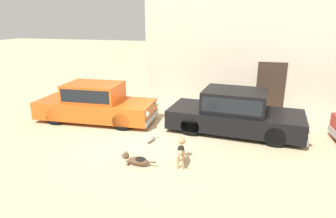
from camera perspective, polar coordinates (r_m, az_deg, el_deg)
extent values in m
plane|color=tan|center=(9.89, -4.73, -4.96)|extent=(80.00, 80.00, 0.00)
cube|color=#D15619|center=(11.37, -13.83, 0.07)|extent=(4.42, 1.89, 0.64)
cube|color=#D15619|center=(11.22, -14.26, 3.23)|extent=(2.07, 1.54, 0.65)
cube|color=black|center=(11.22, -14.26, 3.28)|extent=(1.91, 1.56, 0.46)
cube|color=#999BA0|center=(10.68, -3.31, -1.74)|extent=(0.20, 1.65, 0.20)
cube|color=#999BA0|center=(12.51, -22.65, -0.21)|extent=(0.20, 1.65, 0.20)
sphere|color=silver|center=(11.17, -2.28, 1.04)|extent=(0.20, 0.20, 0.20)
sphere|color=silver|center=(9.96, -4.21, -1.04)|extent=(0.20, 0.20, 0.20)
cube|color=red|center=(12.98, -21.05, 2.27)|extent=(0.05, 0.18, 0.18)
cube|color=red|center=(11.86, -24.79, 0.46)|extent=(0.05, 0.18, 0.18)
cylinder|color=black|center=(11.57, -6.37, 0.01)|extent=(0.65, 0.23, 0.64)
cylinder|color=black|center=(10.26, -9.01, -2.39)|extent=(0.65, 0.23, 0.64)
cylinder|color=black|center=(12.64, -17.63, 0.77)|extent=(0.65, 0.23, 0.64)
cylinder|color=black|center=(11.44, -21.26, -1.30)|extent=(0.65, 0.23, 0.64)
cube|color=black|center=(10.20, 12.84, -1.89)|extent=(4.54, 2.17, 0.62)
cube|color=black|center=(10.01, 12.84, 1.68)|extent=(2.15, 1.73, 0.69)
cube|color=black|center=(10.01, 12.85, 1.74)|extent=(1.99, 1.74, 0.48)
cube|color=#999BA0|center=(10.27, 24.94, -4.18)|extent=(0.26, 1.80, 0.20)
cube|color=#999BA0|center=(10.71, 1.14, -1.64)|extent=(0.26, 1.80, 0.20)
sphere|color=silver|center=(10.86, 25.05, -1.17)|extent=(0.20, 0.20, 0.20)
sphere|color=silver|center=(9.47, 25.69, -3.83)|extent=(0.20, 0.20, 0.20)
cube|color=red|center=(11.33, 2.45, 1.29)|extent=(0.05, 0.18, 0.18)
cube|color=red|center=(9.89, -0.34, -1.10)|extent=(0.05, 0.18, 0.18)
cylinder|color=black|center=(10.96, 20.22, -1.99)|extent=(0.65, 0.25, 0.63)
cylinder|color=black|center=(9.43, 20.12, -5.08)|extent=(0.65, 0.25, 0.63)
cylinder|color=black|center=(11.22, 6.66, -0.58)|extent=(0.65, 0.25, 0.63)
cylinder|color=black|center=(9.72, 4.40, -3.35)|extent=(0.65, 0.25, 0.63)
cube|color=red|center=(10.93, 29.38, -1.55)|extent=(0.05, 0.18, 0.18)
cube|color=#38281E|center=(12.39, 19.32, 3.79)|extent=(1.10, 0.02, 2.10)
cylinder|color=tan|center=(8.02, 2.09, -9.08)|extent=(0.06, 0.06, 0.35)
cylinder|color=tan|center=(8.01, 3.07, -9.11)|extent=(0.06, 0.06, 0.35)
cylinder|color=tan|center=(7.68, 1.90, -10.33)|extent=(0.06, 0.06, 0.35)
cylinder|color=tan|center=(7.67, 2.92, -10.37)|extent=(0.06, 0.06, 0.35)
ellipsoid|color=tan|center=(7.73, 2.52, -8.01)|extent=(0.28, 0.61, 0.23)
ellipsoid|color=black|center=(7.66, 2.51, -7.72)|extent=(0.22, 0.35, 0.13)
sphere|color=tan|center=(8.02, 2.69, -6.22)|extent=(0.20, 0.20, 0.20)
cone|color=tan|center=(8.12, 2.73, -6.02)|extent=(0.13, 0.13, 0.11)
cone|color=tan|center=(7.98, 2.26, -5.61)|extent=(0.08, 0.08, 0.09)
cone|color=tan|center=(7.98, 3.13, -5.64)|extent=(0.08, 0.08, 0.09)
cylinder|color=tan|center=(7.38, 2.35, -8.92)|extent=(0.08, 0.21, 0.11)
cylinder|color=brown|center=(7.98, -7.75, -10.55)|extent=(0.06, 0.10, 0.06)
cylinder|color=brown|center=(8.09, -7.32, -10.13)|extent=(0.06, 0.10, 0.06)
ellipsoid|color=brown|center=(7.89, -5.74, -10.10)|extent=(0.62, 0.26, 0.23)
ellipsoid|color=black|center=(7.84, -5.45, -9.73)|extent=(0.34, 0.23, 0.13)
sphere|color=brown|center=(7.98, -8.22, -9.00)|extent=(0.19, 0.19, 0.19)
cone|color=brown|center=(8.03, -8.86, -8.98)|extent=(0.11, 0.11, 0.10)
cone|color=brown|center=(7.90, -8.43, -8.62)|extent=(0.07, 0.07, 0.09)
cone|color=brown|center=(7.99, -8.07, -8.29)|extent=(0.07, 0.07, 0.09)
cylinder|color=brown|center=(7.74, -3.15, -10.33)|extent=(0.22, 0.06, 0.08)
ellipsoid|color=gray|center=(9.35, -3.26, -5.85)|extent=(0.19, 0.42, 0.13)
sphere|color=gray|center=(9.14, -3.86, -6.27)|extent=(0.12, 0.12, 0.12)
cone|color=gray|center=(9.11, -3.69, -6.02)|extent=(0.04, 0.04, 0.05)
cone|color=gray|center=(9.13, -4.04, -5.96)|extent=(0.04, 0.04, 0.05)
cylinder|color=gray|center=(9.61, -2.41, -5.45)|extent=(0.22, 0.06, 0.04)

